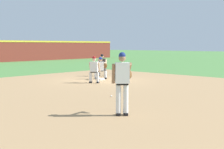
{
  "coord_description": "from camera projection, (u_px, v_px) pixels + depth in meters",
  "views": [
    {
      "loc": [
        -12.89,
        -12.89,
        2.07
      ],
      "look_at": [
        -4.28,
        -4.91,
        0.95
      ],
      "focal_mm": 50.0,
      "sensor_mm": 36.0,
      "label": 1
    }
  ],
  "objects": [
    {
      "name": "ground_plane",
      "position": [
        100.0,
        80.0,
        18.33
      ],
      "size": [
        160.0,
        160.0,
        0.0
      ],
      "primitive_type": "plane",
      "color": "#518942"
    },
    {
      "name": "umpire",
      "position": [
        102.0,
        64.0,
        20.48
      ],
      "size": [
        0.68,
        0.67,
        1.46
      ],
      "color": "black",
      "rests_on": "ground"
    },
    {
      "name": "first_baseman",
      "position": [
        101.0,
        67.0,
        18.73
      ],
      "size": [
        0.7,
        1.09,
        1.34
      ],
      "color": "black",
      "rests_on": "ground"
    },
    {
      "name": "baseball",
      "position": [
        111.0,
        96.0,
        12.38
      ],
      "size": [
        0.07,
        0.07,
        0.07
      ],
      "primitive_type": "sphere",
      "color": "white",
      "rests_on": "ground"
    },
    {
      "name": "pitcher",
      "position": [
        123.0,
        80.0,
        9.07
      ],
      "size": [
        0.85,
        0.54,
        1.86
      ],
      "color": "black",
      "rests_on": "ground"
    },
    {
      "name": "baserunner",
      "position": [
        94.0,
        68.0,
        16.81
      ],
      "size": [
        0.63,
        0.68,
        1.46
      ],
      "color": "black",
      "rests_on": "ground"
    },
    {
      "name": "infield_dirt_patch",
      "position": [
        108.0,
        92.0,
        13.73
      ],
      "size": [
        18.0,
        18.0,
        0.01
      ],
      "primitive_type": "cube",
      "color": "tan",
      "rests_on": "ground"
    },
    {
      "name": "first_base_bag",
      "position": [
        100.0,
        79.0,
        18.33
      ],
      "size": [
        0.38,
        0.38,
        0.09
      ],
      "primitive_type": "cube",
      "color": "white",
      "rests_on": "ground"
    }
  ]
}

